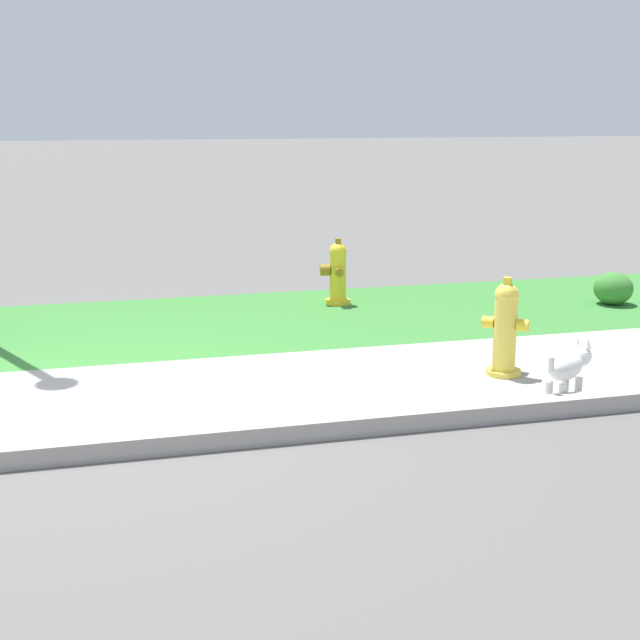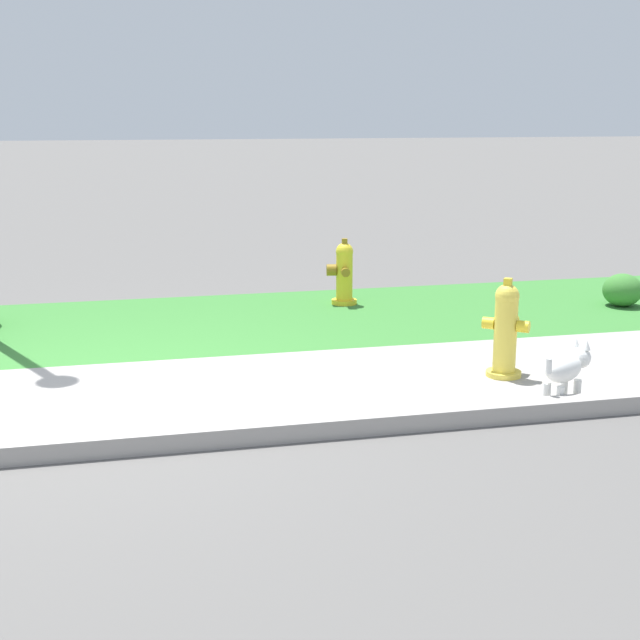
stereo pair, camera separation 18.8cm
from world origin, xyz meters
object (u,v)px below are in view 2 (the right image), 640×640
(fire_hydrant_far_end, at_px, (506,330))
(shrub_bush_far_verge, at_px, (622,290))
(fire_hydrant_by_grass_verge, at_px, (344,273))
(small_white_dog, at_px, (567,368))

(fire_hydrant_far_end, height_order, shrub_bush_far_verge, fire_hydrant_far_end)
(fire_hydrant_by_grass_verge, relative_size, fire_hydrant_far_end, 0.90)
(fire_hydrant_far_end, xyz_separation_m, shrub_bush_far_verge, (2.28, 2.07, -0.20))
(fire_hydrant_far_end, bearing_deg, small_white_dog, -39.29)
(fire_hydrant_far_end, xyz_separation_m, small_white_dog, (0.14, -0.69, -0.12))
(fire_hydrant_by_grass_verge, height_order, shrub_bush_far_verge, fire_hydrant_by_grass_verge)
(fire_hydrant_by_grass_verge, distance_m, small_white_dog, 3.58)
(fire_hydrant_by_grass_verge, distance_m, shrub_bush_far_verge, 2.90)
(fire_hydrant_by_grass_verge, relative_size, shrub_bush_far_verge, 1.72)
(fire_hydrant_by_grass_verge, distance_m, fire_hydrant_far_end, 2.88)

